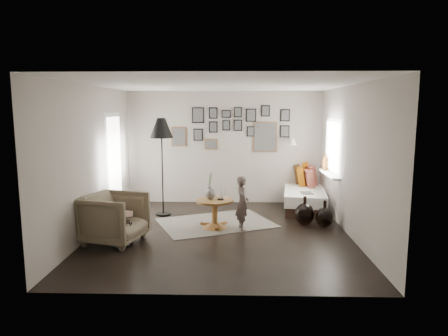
{
  "coord_description": "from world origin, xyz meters",
  "views": [
    {
      "loc": [
        0.25,
        -6.87,
        2.19
      ],
      "look_at": [
        0.05,
        0.5,
        1.1
      ],
      "focal_mm": 32.0,
      "sensor_mm": 36.0,
      "label": 1
    }
  ],
  "objects_px": {
    "vase": "(210,191)",
    "daybed": "(304,194)",
    "demijohn_small": "(324,217)",
    "child": "(242,203)",
    "armchair": "(115,218)",
    "pedestal_table": "(215,215)",
    "magazine_basket": "(122,234)",
    "floor_lamp": "(161,132)",
    "demijohn_large": "(305,214)"
  },
  "relations": [
    {
      "from": "demijohn_small",
      "to": "armchair",
      "type": "bearing_deg",
      "value": -165.47
    },
    {
      "from": "pedestal_table",
      "to": "vase",
      "type": "bearing_deg",
      "value": 165.96
    },
    {
      "from": "daybed",
      "to": "demijohn_large",
      "type": "relative_size",
      "value": 3.73
    },
    {
      "from": "vase",
      "to": "armchair",
      "type": "xyz_separation_m",
      "value": [
        -1.53,
        -0.86,
        -0.28
      ]
    },
    {
      "from": "magazine_basket",
      "to": "demijohn_large",
      "type": "height_order",
      "value": "demijohn_large"
    },
    {
      "from": "daybed",
      "to": "floor_lamp",
      "type": "relative_size",
      "value": 1.04
    },
    {
      "from": "floor_lamp",
      "to": "demijohn_large",
      "type": "distance_m",
      "value": 3.27
    },
    {
      "from": "pedestal_table",
      "to": "demijohn_small",
      "type": "bearing_deg",
      "value": 3.12
    },
    {
      "from": "floor_lamp",
      "to": "demijohn_small",
      "type": "height_order",
      "value": "floor_lamp"
    },
    {
      "from": "floor_lamp",
      "to": "demijohn_large",
      "type": "relative_size",
      "value": 3.59
    },
    {
      "from": "pedestal_table",
      "to": "demijohn_large",
      "type": "distance_m",
      "value": 1.71
    },
    {
      "from": "demijohn_large",
      "to": "child",
      "type": "height_order",
      "value": "child"
    },
    {
      "from": "daybed",
      "to": "demijohn_large",
      "type": "xyz_separation_m",
      "value": [
        -0.23,
        -1.45,
        -0.09
      ]
    },
    {
      "from": "floor_lamp",
      "to": "demijohn_small",
      "type": "xyz_separation_m",
      "value": [
        3.17,
        -0.8,
        -1.54
      ]
    },
    {
      "from": "child",
      "to": "magazine_basket",
      "type": "bearing_deg",
      "value": 99.25
    },
    {
      "from": "demijohn_large",
      "to": "vase",
      "type": "bearing_deg",
      "value": -173.21
    },
    {
      "from": "pedestal_table",
      "to": "armchair",
      "type": "xyz_separation_m",
      "value": [
        -1.61,
        -0.84,
        0.16
      ]
    },
    {
      "from": "daybed",
      "to": "demijohn_small",
      "type": "relative_size",
      "value": 4.1
    },
    {
      "from": "floor_lamp",
      "to": "child",
      "type": "xyz_separation_m",
      "value": [
        1.63,
        -1.01,
        -1.24
      ]
    },
    {
      "from": "child",
      "to": "daybed",
      "type": "bearing_deg",
      "value": -53.8
    },
    {
      "from": "demijohn_small",
      "to": "demijohn_large",
      "type": "bearing_deg",
      "value": 161.08
    },
    {
      "from": "vase",
      "to": "magazine_basket",
      "type": "relative_size",
      "value": 1.29
    },
    {
      "from": "armchair",
      "to": "demijohn_small",
      "type": "bearing_deg",
      "value": -60.93
    },
    {
      "from": "daybed",
      "to": "demijohn_small",
      "type": "distance_m",
      "value": 1.57
    },
    {
      "from": "daybed",
      "to": "armchair",
      "type": "xyz_separation_m",
      "value": [
        -3.53,
        -2.51,
        0.1
      ]
    },
    {
      "from": "vase",
      "to": "armchair",
      "type": "bearing_deg",
      "value": -150.78
    },
    {
      "from": "floor_lamp",
      "to": "demijohn_large",
      "type": "xyz_separation_m",
      "value": [
        2.82,
        -0.68,
        -1.52
      ]
    },
    {
      "from": "vase",
      "to": "child",
      "type": "relative_size",
      "value": 0.49
    },
    {
      "from": "demijohn_small",
      "to": "floor_lamp",
      "type": "bearing_deg",
      "value": 165.91
    },
    {
      "from": "pedestal_table",
      "to": "magazine_basket",
      "type": "relative_size",
      "value": 1.8
    },
    {
      "from": "pedestal_table",
      "to": "daybed",
      "type": "height_order",
      "value": "daybed"
    },
    {
      "from": "pedestal_table",
      "to": "child",
      "type": "xyz_separation_m",
      "value": [
        0.51,
        -0.1,
        0.25
      ]
    },
    {
      "from": "daybed",
      "to": "armchair",
      "type": "relative_size",
      "value": 2.32
    },
    {
      "from": "demijohn_small",
      "to": "child",
      "type": "xyz_separation_m",
      "value": [
        -1.54,
        -0.21,
        0.31
      ]
    },
    {
      "from": "floor_lamp",
      "to": "demijohn_small",
      "type": "distance_m",
      "value": 3.61
    },
    {
      "from": "demijohn_small",
      "to": "child",
      "type": "distance_m",
      "value": 1.58
    },
    {
      "from": "magazine_basket",
      "to": "vase",
      "type": "bearing_deg",
      "value": 36.62
    },
    {
      "from": "magazine_basket",
      "to": "armchair",
      "type": "bearing_deg",
      "value": 135.6
    },
    {
      "from": "armchair",
      "to": "child",
      "type": "bearing_deg",
      "value": -56.36
    },
    {
      "from": "vase",
      "to": "daybed",
      "type": "bearing_deg",
      "value": 39.62
    },
    {
      "from": "floor_lamp",
      "to": "demijohn_small",
      "type": "bearing_deg",
      "value": -14.09
    },
    {
      "from": "daybed",
      "to": "armchair",
      "type": "bearing_deg",
      "value": -136.63
    },
    {
      "from": "demijohn_small",
      "to": "child",
      "type": "relative_size",
      "value": 0.51
    },
    {
      "from": "pedestal_table",
      "to": "floor_lamp",
      "type": "height_order",
      "value": "floor_lamp"
    },
    {
      "from": "floor_lamp",
      "to": "demijohn_small",
      "type": "relative_size",
      "value": 3.95
    },
    {
      "from": "pedestal_table",
      "to": "child",
      "type": "bearing_deg",
      "value": -11.45
    },
    {
      "from": "floor_lamp",
      "to": "demijohn_large",
      "type": "bearing_deg",
      "value": -13.47
    },
    {
      "from": "floor_lamp",
      "to": "child",
      "type": "relative_size",
      "value": 2.01
    },
    {
      "from": "floor_lamp",
      "to": "vase",
      "type": "bearing_deg",
      "value": -40.35
    },
    {
      "from": "vase",
      "to": "demijohn_large",
      "type": "distance_m",
      "value": 1.85
    }
  ]
}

